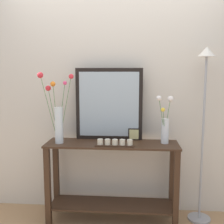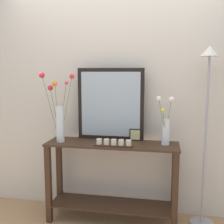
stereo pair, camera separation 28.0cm
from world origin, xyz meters
name	(u,v)px [view 2 (the right image)]	position (x,y,z in m)	size (l,w,h in m)	color
ground_plane	(112,220)	(0.00, 0.00, -0.01)	(7.00, 6.00, 0.02)	#A87F56
wall_back	(117,93)	(0.00, 0.31, 1.35)	(6.40, 0.08, 2.70)	beige
console_table	(112,175)	(0.00, 0.00, 0.50)	(1.37, 0.39, 0.85)	#382316
mirror_leaning	(111,104)	(-0.05, 0.16, 1.24)	(0.72, 0.03, 0.77)	black
tall_vase_left	(59,115)	(-0.56, -0.05, 1.13)	(0.35, 0.16, 0.73)	silver
vase_right	(166,125)	(0.54, 0.03, 1.05)	(0.18, 0.16, 0.50)	silver
candle_tray	(114,143)	(0.04, -0.11, 0.88)	(0.39, 0.09, 0.07)	#382316
picture_frame_small	(135,135)	(0.23, 0.15, 0.91)	(0.12, 0.01, 0.13)	black
floor_lamp	(207,107)	(0.94, 0.09, 1.23)	(0.24, 0.24, 1.83)	#9E9EA3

